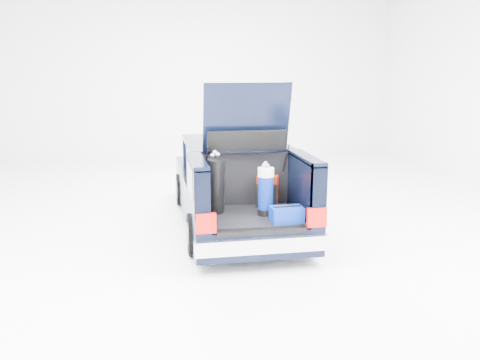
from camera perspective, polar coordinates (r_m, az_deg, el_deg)
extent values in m
plane|color=white|center=(8.87, -0.57, -4.96)|extent=(14.00, 14.00, 0.00)
cube|color=black|center=(9.35, -1.25, -0.86)|extent=(1.75, 3.00, 0.70)
cube|color=black|center=(10.89, -2.54, 0.51)|extent=(1.70, 0.30, 0.50)
cube|color=silver|center=(11.04, -2.63, 0.31)|extent=(1.72, 0.10, 0.22)
cube|color=black|center=(8.74, -0.76, 2.35)|extent=(1.55, 1.95, 0.54)
cube|color=black|center=(8.70, -0.76, 4.23)|extent=(1.62, 2.05, 0.06)
cube|color=black|center=(7.36, 1.39, -5.82)|extent=(1.75, 1.30, 0.40)
cube|color=black|center=(7.31, 1.36, -4.10)|extent=(1.32, 1.18, 0.05)
cube|color=black|center=(7.07, -4.75, -1.35)|extent=(0.20, 1.30, 0.85)
cube|color=black|center=(7.38, 7.32, -0.83)|extent=(0.20, 1.30, 0.85)
cube|color=black|center=(6.98, -4.81, 2.12)|extent=(0.20, 1.30, 0.06)
cube|color=black|center=(7.29, 7.42, 2.50)|extent=(0.20, 1.30, 0.06)
cube|color=black|center=(7.78, 0.50, -0.06)|extent=(1.36, 0.08, 0.84)
cube|color=silver|center=(6.72, 2.56, -7.37)|extent=(1.80, 0.12, 0.20)
cube|color=#A10A06|center=(6.52, -3.84, -4.87)|extent=(0.26, 0.07, 0.26)
cube|color=#A10A06|center=(6.83, 8.62, -4.17)|extent=(0.26, 0.07, 0.26)
cube|color=black|center=(6.70, 2.51, -5.87)|extent=(1.20, 0.06, 0.06)
cube|color=black|center=(7.46, 0.75, 7.10)|extent=(1.28, 0.33, 1.03)
cube|color=black|center=(7.49, 0.70, 8.19)|extent=(0.95, 0.17, 0.54)
cylinder|color=black|center=(10.09, -6.56, -1.06)|extent=(0.20, 0.62, 0.62)
cylinder|color=slate|center=(10.09, -6.56, -1.06)|extent=(0.23, 0.36, 0.36)
cylinder|color=black|center=(10.31, 2.57, -0.69)|extent=(0.20, 0.62, 0.62)
cylinder|color=slate|center=(10.31, 2.57, -0.69)|extent=(0.23, 0.36, 0.36)
cylinder|color=black|center=(7.40, -5.12, -6.09)|extent=(0.20, 0.62, 0.62)
cylinder|color=slate|center=(7.40, -5.12, -6.09)|extent=(0.23, 0.36, 0.36)
cylinder|color=black|center=(7.71, 7.17, -5.38)|extent=(0.20, 0.62, 0.62)
cylinder|color=slate|center=(7.71, 7.17, -5.38)|extent=(0.23, 0.36, 0.36)
cube|color=#630F03|center=(7.65, 3.10, -1.29)|extent=(0.36, 0.30, 0.48)
cube|color=black|center=(7.59, 3.13, 0.58)|extent=(0.20, 0.11, 0.03)
cube|color=black|center=(7.57, 3.26, -1.81)|extent=(0.30, 0.14, 0.37)
cylinder|color=black|center=(7.28, -2.74, -0.68)|extent=(0.28, 0.36, 0.83)
cube|color=white|center=(7.38, -2.85, -0.28)|extent=(0.10, 0.03, 0.29)
sphere|color=#99999E|center=(7.21, -3.10, 2.77)|extent=(0.07, 0.07, 0.07)
sphere|color=#99999E|center=(7.16, -2.52, 2.87)|extent=(0.07, 0.07, 0.07)
cylinder|color=black|center=(7.29, 2.87, -3.58)|extent=(0.31, 0.31, 0.09)
cylinder|color=navy|center=(7.22, 2.90, -1.41)|extent=(0.28, 0.28, 0.49)
cylinder|color=white|center=(7.15, 2.93, 0.88)|extent=(0.31, 0.31, 0.12)
sphere|color=#99999E|center=(7.16, 3.11, 1.61)|extent=(0.06, 0.06, 0.06)
sphere|color=#99999E|center=(7.16, 2.87, 1.91)|extent=(0.06, 0.06, 0.06)
cube|color=navy|center=(6.97, 5.26, -3.87)|extent=(0.44, 0.30, 0.21)
cylinder|color=black|center=(6.94, 5.28, -2.97)|extent=(0.38, 0.03, 0.02)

